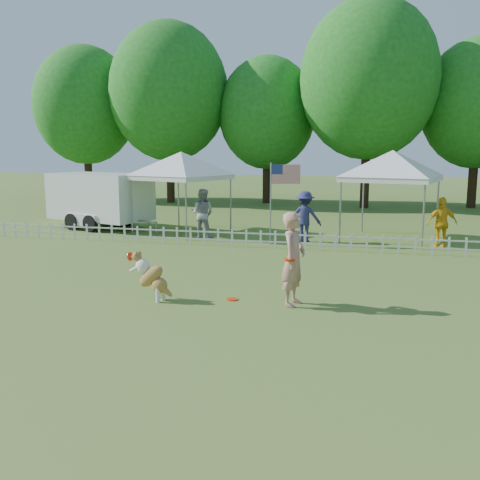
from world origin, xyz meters
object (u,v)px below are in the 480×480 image
(dog, at_px, (152,277))
(flag_pole, at_px, (271,204))
(spectator_b, at_px, (305,216))
(canopy_tent_left, at_px, (182,193))
(spectator_a, at_px, (202,213))
(handler, at_px, (294,259))
(canopy_tent_right, at_px, (391,197))
(spectator_c, at_px, (442,223))
(cargo_trailer, at_px, (100,200))
(frisbee_on_turf, at_px, (232,299))

(dog, distance_m, flag_pole, 7.77)
(spectator_b, bearing_deg, dog, 78.28)
(canopy_tent_left, distance_m, spectator_a, 1.80)
(canopy_tent_left, height_order, spectator_a, canopy_tent_left)
(handler, bearing_deg, flag_pole, 25.00)
(dog, bearing_deg, spectator_a, 114.16)
(canopy_tent_right, relative_size, spectator_b, 1.75)
(dog, height_order, canopy_tent_left, canopy_tent_left)
(dog, distance_m, spectator_b, 8.80)
(spectator_a, distance_m, spectator_c, 8.45)
(cargo_trailer, height_order, spectator_b, cargo_trailer)
(canopy_tent_right, distance_m, spectator_b, 3.26)
(handler, relative_size, canopy_tent_right, 0.62)
(frisbee_on_turf, bearing_deg, dog, -165.90)
(canopy_tent_left, relative_size, spectator_b, 1.72)
(dog, bearing_deg, flag_pole, 94.85)
(canopy_tent_left, relative_size, flag_pole, 1.10)
(canopy_tent_right, bearing_deg, flag_pole, -139.24)
(flag_pole, xyz_separation_m, spectator_b, (1.10, 0.86, -0.51))
(spectator_b, bearing_deg, spectator_a, 5.31)
(cargo_trailer, height_order, spectator_c, cargo_trailer)
(handler, height_order, spectator_b, handler)
(cargo_trailer, relative_size, spectator_c, 3.10)
(cargo_trailer, xyz_separation_m, flag_pole, (7.75, -2.32, 0.24))
(dog, xyz_separation_m, spectator_a, (-1.48, 8.37, 0.40))
(flag_pole, height_order, spectator_a, flag_pole)
(flag_pole, height_order, spectator_b, flag_pole)
(canopy_tent_left, bearing_deg, spectator_c, 12.57)
(canopy_tent_left, height_order, spectator_b, canopy_tent_left)
(dog, xyz_separation_m, canopy_tent_left, (-2.70, 9.53, 1.04))
(spectator_c, bearing_deg, canopy_tent_left, -24.52)
(flag_pole, distance_m, spectator_c, 5.77)
(handler, relative_size, cargo_trailer, 0.37)
(frisbee_on_turf, xyz_separation_m, cargo_trailer, (-8.22, 9.50, 1.17))
(dog, distance_m, cargo_trailer, 11.89)
(cargo_trailer, distance_m, spectator_c, 13.60)
(cargo_trailer, xyz_separation_m, spectator_b, (8.86, -1.46, -0.27))
(handler, relative_size, dog, 1.88)
(canopy_tent_left, xyz_separation_m, cargo_trailer, (-3.81, 0.40, -0.39))
(canopy_tent_right, bearing_deg, spectator_a, -154.78)
(canopy_tent_left, relative_size, cargo_trailer, 0.58)
(dog, relative_size, spectator_a, 0.57)
(handler, bearing_deg, spectator_a, 40.46)
(flag_pole, bearing_deg, spectator_c, -12.02)
(spectator_a, bearing_deg, spectator_c, -177.43)
(frisbee_on_turf, bearing_deg, handler, -3.51)
(handler, bearing_deg, canopy_tent_left, 43.06)
(canopy_tent_left, bearing_deg, cargo_trailer, -165.13)
(spectator_a, bearing_deg, cargo_trailer, -12.89)
(cargo_trailer, xyz_separation_m, spectator_c, (13.47, -1.83, -0.31))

